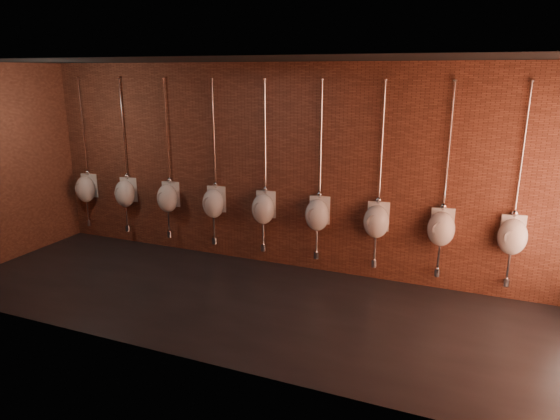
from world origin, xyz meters
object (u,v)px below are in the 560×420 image
Objects in this scene: urinal_4 at (263,208)px; urinal_6 at (377,221)px; urinal_0 at (86,188)px; urinal_8 at (512,236)px; urinal_3 at (214,203)px; urinal_5 at (317,214)px; urinal_7 at (441,228)px; urinal_1 at (125,193)px; urinal_2 at (168,197)px.

urinal_6 is (1.81, 0.00, 0.00)m from urinal_4.
urinal_0 is 3.63m from urinal_4.
urinal_0 is 1.00× the size of urinal_8.
urinal_4 is at bearing 0.00° from urinal_3.
urinal_0 is at bearing 180.00° from urinal_5.
urinal_7 is at bearing 0.00° from urinal_0.
urinal_1 is at bearing 180.00° from urinal_8.
urinal_4 is (2.72, 0.00, 0.00)m from urinal_1.
urinal_1 is 1.00× the size of urinal_4.
urinal_3 is (1.81, 0.00, 0.00)m from urinal_1.
urinal_3 is at bearing 180.00° from urinal_6.
urinal_2 and urinal_3 have the same top height.
urinal_1 is at bearing 180.00° from urinal_7.
urinal_0 is 1.00× the size of urinal_4.
urinal_8 is (5.44, 0.00, 0.00)m from urinal_2.
urinal_4 is at bearing 0.00° from urinal_0.
urinal_3 is at bearing 0.00° from urinal_1.
urinal_2 is 5.44m from urinal_8.
urinal_5 is (1.81, 0.00, 0.00)m from urinal_3.
urinal_5 is (3.63, 0.00, 0.00)m from urinal_1.
urinal_2 is 2.72m from urinal_5.
urinal_4 and urinal_6 have the same top height.
urinal_4 is 1.00× the size of urinal_8.
urinal_1 is (0.91, 0.00, 0.00)m from urinal_0.
urinal_3 is at bearing 180.00° from urinal_8.
urinal_2 and urinal_8 have the same top height.
urinal_7 is at bearing 0.00° from urinal_6.
urinal_0 is 1.00× the size of urinal_3.
urinal_2 is 1.00× the size of urinal_6.
urinal_8 is (2.72, 0.00, 0.00)m from urinal_5.
urinal_4 is 0.91m from urinal_5.
urinal_5 is at bearing 0.00° from urinal_4.
urinal_5 is at bearing 0.00° from urinal_1.
urinal_5 is 1.00× the size of urinal_6.
urinal_1 is at bearing 180.00° from urinal_6.
urinal_6 is (4.53, 0.00, 0.00)m from urinal_1.
urinal_0 is 1.81m from urinal_2.
urinal_2 is at bearing 180.00° from urinal_6.
urinal_2 is at bearing 180.00° from urinal_8.
urinal_6 is (0.91, 0.00, 0.00)m from urinal_5.
urinal_3 is 1.00× the size of urinal_8.
urinal_8 is (7.25, 0.00, 0.00)m from urinal_0.
urinal_3 is at bearing 180.00° from urinal_4.
urinal_2 is 1.00× the size of urinal_3.
urinal_3 is at bearing 180.00° from urinal_5.
urinal_2 and urinal_5 have the same top height.
urinal_6 is at bearing 0.00° from urinal_1.
urinal_6 is 1.00× the size of urinal_8.
urinal_0 is 4.53m from urinal_5.
urinal_2 is at bearing 180.00° from urinal_5.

